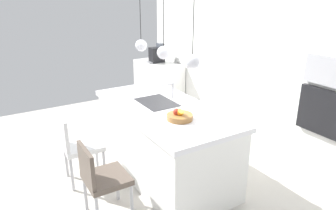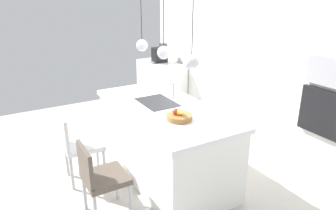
# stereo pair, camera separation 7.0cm
# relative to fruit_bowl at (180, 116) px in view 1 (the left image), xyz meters

# --- Properties ---
(floor) EXTENTS (6.60, 6.60, 0.00)m
(floor) POSITION_rel_fruit_bowl_xyz_m (-0.45, 0.06, -0.98)
(floor) COLOR #BCB7AD
(floor) RESTS_ON ground
(back_wall) EXTENTS (6.00, 0.10, 2.60)m
(back_wall) POSITION_rel_fruit_bowl_xyz_m (-0.45, 1.71, 0.32)
(back_wall) COLOR white
(back_wall) RESTS_ON ground
(kitchen_island) EXTENTS (2.09, 1.01, 0.94)m
(kitchen_island) POSITION_rel_fruit_bowl_xyz_m (-0.45, 0.06, -0.51)
(kitchen_island) COLOR white
(kitchen_island) RESTS_ON ground
(sink_basin) EXTENTS (0.56, 0.40, 0.02)m
(sink_basin) POSITION_rel_fruit_bowl_xyz_m (-0.62, 0.06, -0.05)
(sink_basin) COLOR #2D2D30
(sink_basin) RESTS_ON kitchen_island
(faucet) EXTENTS (0.02, 0.17, 0.22)m
(faucet) POSITION_rel_fruit_bowl_xyz_m (-0.62, 0.27, 0.10)
(faucet) COLOR silver
(faucet) RESTS_ON kitchen_island
(fruit_bowl) EXTENTS (0.29, 0.29, 0.15)m
(fruit_bowl) POSITION_rel_fruit_bowl_xyz_m (0.00, 0.00, 0.00)
(fruit_bowl) COLOR #9E6B38
(fruit_bowl) RESTS_ON kitchen_island
(side_counter) EXTENTS (1.10, 0.60, 0.88)m
(side_counter) POSITION_rel_fruit_bowl_xyz_m (-2.85, 1.34, -0.54)
(side_counter) COLOR white
(side_counter) RESTS_ON ground
(coffee_machine) EXTENTS (0.20, 0.35, 0.38)m
(coffee_machine) POSITION_rel_fruit_bowl_xyz_m (-2.91, 1.34, 0.06)
(coffee_machine) COLOR black
(coffee_machine) RESTS_ON side_counter
(microwave) EXTENTS (0.54, 0.08, 0.34)m
(microwave) POSITION_rel_fruit_bowl_xyz_m (0.59, 1.64, 0.42)
(microwave) COLOR #9E9EA3
(microwave) RESTS_ON back_wall
(oven) EXTENTS (0.56, 0.08, 0.56)m
(oven) POSITION_rel_fruit_bowl_xyz_m (0.59, 1.64, -0.08)
(oven) COLOR black
(oven) RESTS_ON back_wall
(chair_near) EXTENTS (0.44, 0.48, 0.89)m
(chair_near) POSITION_rel_fruit_bowl_xyz_m (-0.84, -0.93, -0.47)
(chair_near) COLOR silver
(chair_near) RESTS_ON ground
(chair_middle) EXTENTS (0.44, 0.43, 0.85)m
(chair_middle) POSITION_rel_fruit_bowl_xyz_m (-0.05, -0.92, -0.49)
(chair_middle) COLOR brown
(chair_middle) RESTS_ON ground
(pendant_light_left) EXTENTS (0.15, 0.15, 0.75)m
(pendant_light_left) POSITION_rel_fruit_bowl_xyz_m (-1.02, 0.06, 0.62)
(pendant_light_left) COLOR silver
(pendant_light_center) EXTENTS (0.15, 0.15, 0.75)m
(pendant_light_center) POSITION_rel_fruit_bowl_xyz_m (-0.45, 0.06, 0.62)
(pendant_light_center) COLOR silver
(pendant_light_right) EXTENTS (0.15, 0.15, 0.75)m
(pendant_light_right) POSITION_rel_fruit_bowl_xyz_m (0.13, 0.06, 0.62)
(pendant_light_right) COLOR silver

